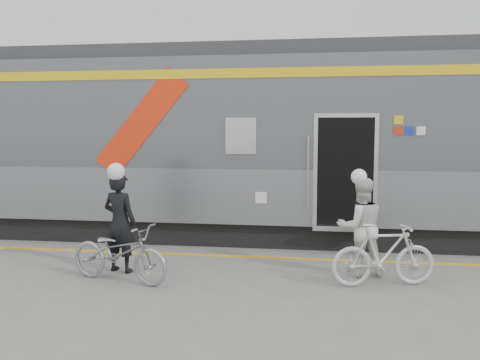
% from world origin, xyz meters
% --- Properties ---
extents(ground, '(90.00, 90.00, 0.00)m').
position_xyz_m(ground, '(0.00, 0.00, 0.00)').
color(ground, slate).
rests_on(ground, ground).
extents(train, '(24.00, 3.17, 4.10)m').
position_xyz_m(train, '(-0.08, 4.19, 2.05)').
color(train, black).
rests_on(train, ground).
extents(safety_strip, '(24.00, 0.12, 0.01)m').
position_xyz_m(safety_strip, '(0.00, 2.15, 0.00)').
color(safety_strip, yellow).
rests_on(safety_strip, ground).
extents(man, '(0.69, 0.55, 1.67)m').
position_xyz_m(man, '(-1.66, 0.88, 0.84)').
color(man, black).
rests_on(man, ground).
extents(bicycle_left, '(1.85, 1.06, 0.92)m').
position_xyz_m(bicycle_left, '(-1.46, 0.33, 0.46)').
color(bicycle_left, '#96999D').
rests_on(bicycle_left, ground).
extents(woman, '(0.90, 0.77, 1.60)m').
position_xyz_m(woman, '(2.29, 1.24, 0.80)').
color(woman, silver).
rests_on(woman, ground).
extents(bicycle_right, '(1.67, 0.83, 0.97)m').
position_xyz_m(bicycle_right, '(2.59, 0.69, 0.48)').
color(bicycle_right, beige).
rests_on(bicycle_right, ground).
extents(helmet_man, '(0.29, 0.29, 0.29)m').
position_xyz_m(helmet_man, '(-1.66, 0.88, 1.81)').
color(helmet_man, white).
rests_on(helmet_man, man).
extents(helmet_woman, '(0.26, 0.26, 0.26)m').
position_xyz_m(helmet_woman, '(2.29, 1.24, 1.73)').
color(helmet_woman, white).
rests_on(helmet_woman, woman).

